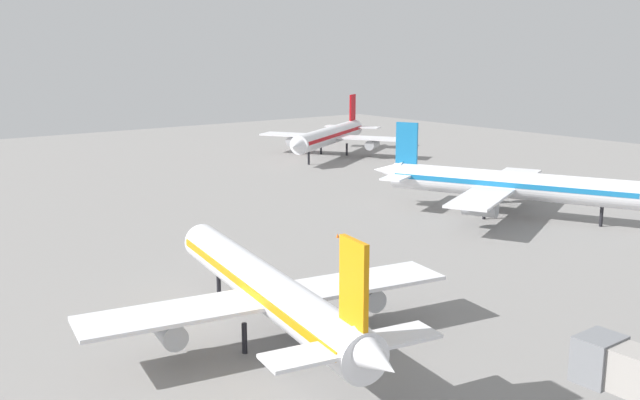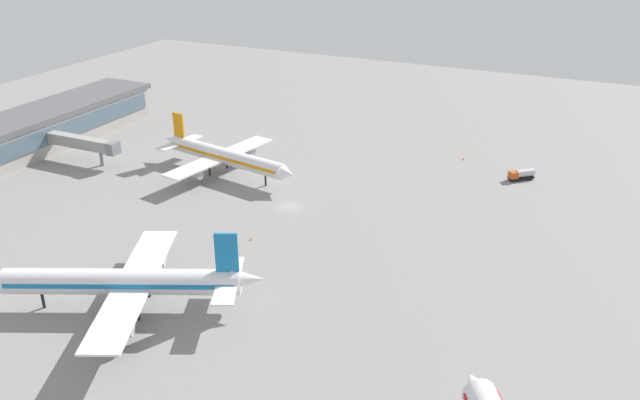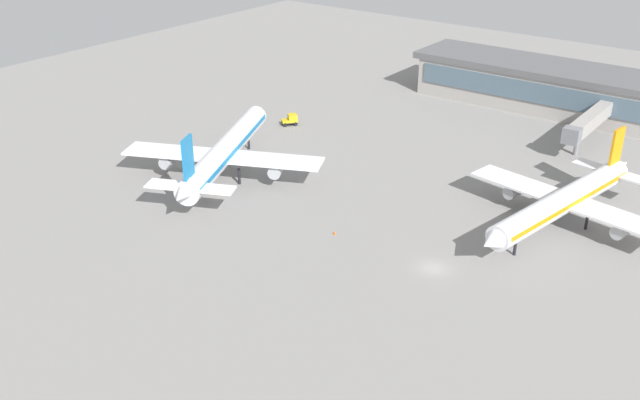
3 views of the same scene
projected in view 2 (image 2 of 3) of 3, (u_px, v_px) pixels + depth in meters
The scene contains 8 objects.
ground at pixel (290, 206), 138.37m from camera, with size 288.00×288.00×0.00m, color gray.
terminal_building at pixel (19, 136), 165.16m from camera, with size 86.27×16.76×9.83m.
airplane_at_gate at pixel (125, 282), 101.17m from camera, with size 34.94×42.13×13.63m.
airplane_taxiing at pixel (225, 156), 153.23m from camera, with size 33.33×41.11×12.56m.
fuel_truck at pixel (522, 174), 151.24m from camera, with size 5.60×5.97×2.50m.
jet_bridge at pixel (82, 143), 160.23m from camera, with size 3.13×23.17×6.74m.
safety_cone_near_gate at pixel (464, 159), 163.48m from camera, with size 0.44×0.44×0.60m, color #EA590C.
safety_cone_mid_apron at pixel (251, 239), 124.15m from camera, with size 0.44×0.44×0.60m, color #EA590C.
Camera 2 is at (110.65, 59.03, 58.83)m, focal length 36.01 mm.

